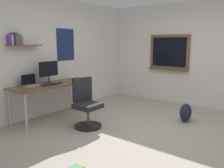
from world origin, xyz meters
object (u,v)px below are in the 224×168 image
desk (51,87)px  laptop (30,83)px  office_chair (86,106)px  computer_mouse (61,82)px  keyboard (50,85)px  monitor_primary (49,71)px  coffee_mug (78,78)px  backpack (186,113)px

desk → laptop: bearing=157.6°
office_chair → computer_mouse: office_chair is taller
office_chair → laptop: (-0.50, 1.04, 0.40)m
computer_mouse → desk: bearing=157.2°
office_chair → laptop: 1.23m
keyboard → computer_mouse: size_ratio=3.56×
laptop → monitor_primary: size_ratio=0.67×
desk → monitor_primary: size_ratio=3.60×
monitor_primary → coffee_mug: monitor_primary is taller
monitor_primary → keyboard: 0.35m
laptop → coffee_mug: size_ratio=3.37×
office_chair → monitor_primary: bearing=94.9°
laptop → monitor_primary: (0.42, -0.05, 0.22)m
office_chair → keyboard: (-0.21, 0.81, 0.36)m
desk → backpack: desk is taller
coffee_mug → desk: bearing=177.5°
monitor_primary → backpack: size_ratio=1.23×
backpack → computer_mouse: bearing=121.8°
office_chair → computer_mouse: (0.07, 0.81, 0.36)m
coffee_mug → backpack: bearing=-69.8°
laptop → coffee_mug: 1.13m
desk → laptop: size_ratio=5.39×
backpack → monitor_primary: bearing=122.4°
coffee_mug → monitor_primary: bearing=168.6°
monitor_primary → backpack: 2.98m
laptop → keyboard: size_ratio=0.84×
desk → backpack: 2.84m
desk → coffee_mug: 0.75m
monitor_primary → keyboard: monitor_primary is taller
desk → office_chair: size_ratio=1.76×
keyboard → computer_mouse: bearing=-0.0°
desk → keyboard: size_ratio=4.52×
coffee_mug → keyboard: bearing=-176.5°
monitor_primary → office_chair: bearing=-85.1°
keyboard → computer_mouse: (0.28, -0.00, 0.01)m
office_chair → keyboard: office_chair is taller
monitor_primary → backpack: bearing=-57.6°
monitor_primary → backpack: monitor_primary is taller
computer_mouse → backpack: 2.68m
laptop → computer_mouse: 0.62m
office_chair → coffee_mug: (0.61, 0.86, 0.39)m
computer_mouse → coffee_mug: 0.54m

